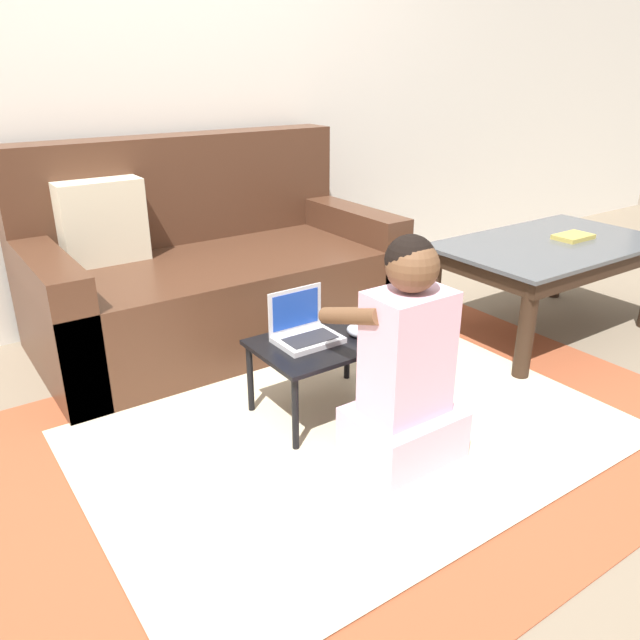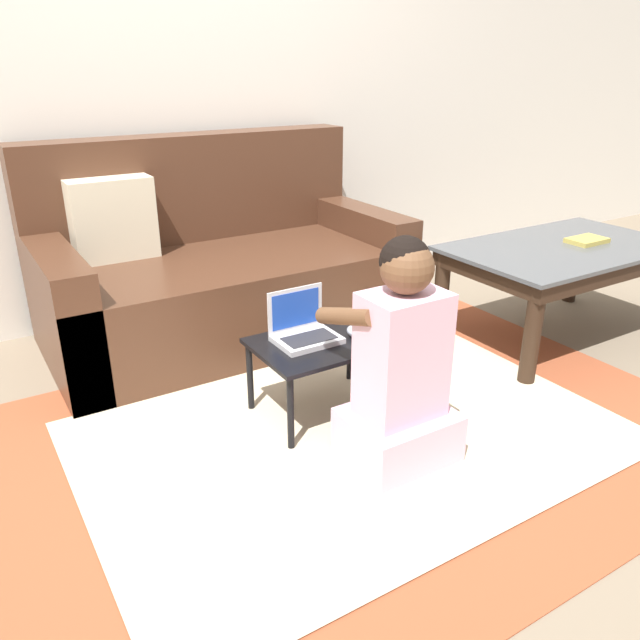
# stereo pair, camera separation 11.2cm
# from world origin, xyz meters

# --- Properties ---
(ground_plane) EXTENTS (16.00, 16.00, 0.00)m
(ground_plane) POSITION_xyz_m (0.00, 0.00, 0.00)
(ground_plane) COLOR #7F705B
(wall_back) EXTENTS (9.00, 0.06, 2.50)m
(wall_back) POSITION_xyz_m (0.00, 1.55, 1.25)
(wall_back) COLOR silver
(wall_back) RESTS_ON ground_plane
(area_rug) EXTENTS (2.56, 1.79, 0.01)m
(area_rug) POSITION_xyz_m (-0.03, -0.02, 0.00)
(area_rug) COLOR #9E4C2D
(area_rug) RESTS_ON ground_plane
(couch) EXTENTS (1.65, 0.88, 0.92)m
(couch) POSITION_xyz_m (-0.05, 1.10, 0.30)
(couch) COLOR #4C2D1E
(couch) RESTS_ON ground_plane
(coffee_table) EXTENTS (1.07, 0.65, 0.45)m
(coffee_table) POSITION_xyz_m (1.29, 0.19, 0.39)
(coffee_table) COLOR #4C5156
(coffee_table) RESTS_ON ground_plane
(laptop_desk) EXTENTS (0.50, 0.36, 0.30)m
(laptop_desk) POSITION_xyz_m (-0.03, 0.17, 0.26)
(laptop_desk) COLOR black
(laptop_desk) RESTS_ON ground_plane
(laptop) EXTENTS (0.23, 0.17, 0.18)m
(laptop) POSITION_xyz_m (-0.09, 0.21, 0.33)
(laptop) COLOR silver
(laptop) RESTS_ON laptop_desk
(computer_mouse) EXTENTS (0.07, 0.10, 0.04)m
(computer_mouse) POSITION_xyz_m (0.09, 0.13, 0.32)
(computer_mouse) COLOR #B2B7C1
(computer_mouse) RESTS_ON laptop_desk
(person_seated) EXTENTS (0.34, 0.43, 0.77)m
(person_seated) POSITION_xyz_m (0.02, -0.21, 0.33)
(person_seated) COLOR #E5B2CC
(person_seated) RESTS_ON ground_plane
(book_on_table) EXTENTS (0.18, 0.12, 0.02)m
(book_on_table) POSITION_xyz_m (1.42, 0.17, 0.46)
(book_on_table) COLOR tan
(book_on_table) RESTS_ON coffee_table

